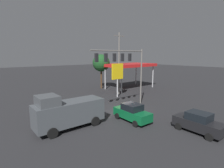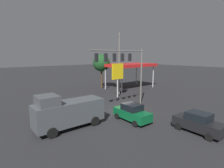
% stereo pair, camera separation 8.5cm
% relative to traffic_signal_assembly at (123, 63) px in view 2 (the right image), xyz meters
% --- Properties ---
extents(ground_plane, '(200.00, 200.00, 0.00)m').
position_rel_traffic_signal_assembly_xyz_m(ground_plane, '(0.92, 0.84, -6.18)').
color(ground_plane, '#262628').
extents(traffic_signal_assembly, '(8.67, 0.43, 7.98)m').
position_rel_traffic_signal_assembly_xyz_m(traffic_signal_assembly, '(0.00, 0.00, 0.00)').
color(traffic_signal_assembly, slate).
rests_on(traffic_signal_assembly, ground).
extents(utility_pole, '(2.40, 0.26, 11.12)m').
position_rel_traffic_signal_assembly_xyz_m(utility_pole, '(-5.75, -7.16, -0.33)').
color(utility_pole, slate).
rests_on(utility_pole, ground).
extents(gas_station_canopy, '(10.75, 6.29, 5.35)m').
position_rel_traffic_signal_assembly_xyz_m(gas_station_canopy, '(-11.42, -9.95, -1.20)').
color(gas_station_canopy, red).
rests_on(gas_station_canopy, ground).
extents(price_sign, '(2.37, 0.27, 5.75)m').
position_rel_traffic_signal_assembly_xyz_m(price_sign, '(-3.97, -5.55, -2.03)').
color(price_sign, '#B7B7BC').
rests_on(price_sign, ground).
extents(sedan_waiting, '(2.21, 4.47, 1.93)m').
position_rel_traffic_signal_assembly_xyz_m(sedan_waiting, '(-0.48, 9.73, -5.23)').
color(sedan_waiting, black).
rests_on(sedan_waiting, ground).
extents(sedan_far, '(2.20, 4.47, 1.93)m').
position_rel_traffic_signal_assembly_xyz_m(sedan_far, '(2.16, 3.75, -5.23)').
color(sedan_far, '#0C592D').
rests_on(sedan_far, ground).
extents(delivery_truck, '(6.84, 2.65, 3.58)m').
position_rel_traffic_signal_assembly_xyz_m(delivery_truck, '(8.41, 1.09, -4.49)').
color(delivery_truck, '#474C51').
rests_on(delivery_truck, ground).
extents(street_tree, '(3.65, 3.65, 7.32)m').
position_rel_traffic_signal_assembly_xyz_m(street_tree, '(-6.57, -13.71, -0.73)').
color(street_tree, '#4C331E').
rests_on(street_tree, ground).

